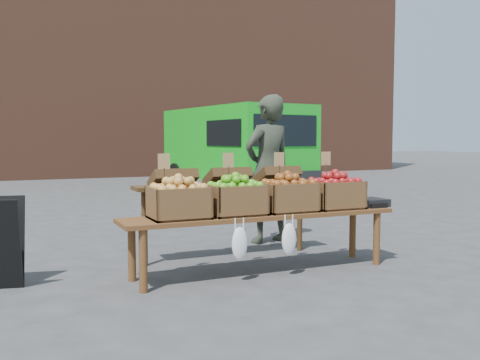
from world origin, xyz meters
name	(u,v)px	position (x,y,z in m)	size (l,w,h in m)	color
ground	(326,257)	(0.00, 0.00, 0.00)	(80.00, 80.00, 0.00)	#414144
brick_building	(90,34)	(0.00, 15.00, 5.00)	(24.00, 4.00, 10.00)	brown
delivery_van	(234,150)	(2.07, 7.05, 1.01)	(2.06, 4.49, 2.01)	#0FAC1A
vendor	(268,169)	(-0.17, 1.02, 0.90)	(0.66, 0.43, 1.81)	#2E3428
back_table	(227,210)	(-0.97, 0.43, 0.52)	(2.10, 0.44, 1.04)	#3D2814
display_bench	(262,243)	(-0.92, -0.29, 0.28)	(2.70, 0.56, 0.57)	#583519
crate_golden_apples	(179,203)	(-1.74, -0.29, 0.71)	(0.50, 0.40, 0.28)	gold
crate_russet_pears	(235,200)	(-1.19, -0.29, 0.71)	(0.50, 0.40, 0.28)	#489711
crate_red_apples	(287,197)	(-0.64, -0.29, 0.71)	(0.50, 0.40, 0.28)	#8D3F14
crate_green_apples	(335,195)	(-0.09, -0.29, 0.71)	(0.50, 0.40, 0.28)	#810105
weighing_scale	(369,202)	(0.33, -0.29, 0.61)	(0.34, 0.30, 0.08)	black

